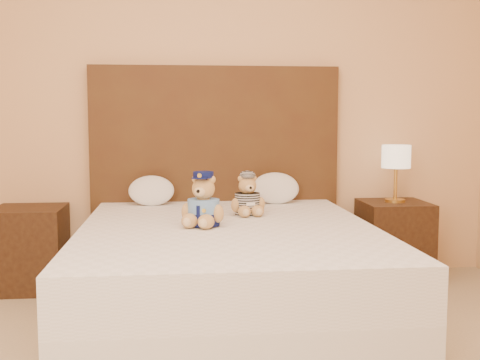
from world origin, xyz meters
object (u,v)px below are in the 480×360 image
at_px(nightstand_left, 30,248).
at_px(teddy_prisoner, 247,195).
at_px(teddy_police, 203,199).
at_px(bed, 228,275).
at_px(nightstand_right, 394,240).
at_px(lamp, 396,160).
at_px(pillow_right, 276,187).
at_px(pillow_left, 151,189).

relative_size(nightstand_left, teddy_prisoner, 2.20).
bearing_deg(teddy_prisoner, teddy_police, -139.36).
height_order(bed, nightstand_right, same).
bearing_deg(teddy_prisoner, bed, -123.36).
relative_size(nightstand_left, teddy_police, 1.86).
relative_size(nightstand_right, teddy_police, 1.86).
height_order(bed, teddy_police, teddy_police).
bearing_deg(lamp, pillow_right, 177.97).
relative_size(teddy_prisoner, pillow_right, 0.76).
distance_m(nightstand_left, pillow_left, 0.89).
xyz_separation_m(nightstand_right, teddy_prisoner, (-1.10, -0.46, 0.40)).
xyz_separation_m(bed, pillow_right, (0.40, 0.83, 0.39)).
distance_m(bed, teddy_police, 0.44).
xyz_separation_m(nightstand_left, nightstand_right, (2.50, 0.00, 0.00)).
height_order(pillow_left, pillow_right, pillow_right).
bearing_deg(nightstand_right, nightstand_left, 180.00).
distance_m(nightstand_left, pillow_right, 1.70).
bearing_deg(nightstand_right, pillow_left, 178.99).
bearing_deg(teddy_prisoner, pillow_left, 131.08).
relative_size(lamp, teddy_prisoner, 1.60).
bearing_deg(nightstand_left, lamp, 0.00).
bearing_deg(teddy_police, lamp, 54.25).
relative_size(nightstand_left, lamp, 1.38).
relative_size(pillow_left, pillow_right, 0.94).
bearing_deg(bed, pillow_left, 118.31).
bearing_deg(teddy_prisoner, nightstand_left, 152.22).
xyz_separation_m(nightstand_right, pillow_left, (-1.70, 0.03, 0.38)).
relative_size(teddy_police, teddy_prisoner, 1.18).
height_order(nightstand_right, pillow_left, pillow_left).
relative_size(teddy_police, pillow_left, 0.96).
distance_m(nightstand_left, nightstand_right, 2.50).
xyz_separation_m(lamp, pillow_right, (-0.85, 0.03, -0.18)).
bearing_deg(bed, nightstand_left, 147.38).
bearing_deg(nightstand_left, pillow_right, 1.04).
xyz_separation_m(bed, teddy_police, (-0.13, 0.00, 0.42)).
height_order(bed, teddy_prisoner, teddy_prisoner).
relative_size(nightstand_left, pillow_left, 1.79).
relative_size(bed, nightstand_left, 3.64).
distance_m(nightstand_left, teddy_prisoner, 1.53).
relative_size(bed, teddy_prisoner, 8.00).
bearing_deg(nightstand_right, lamp, 180.00).
distance_m(lamp, pillow_left, 1.71).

